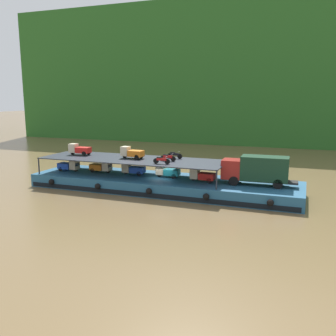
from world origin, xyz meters
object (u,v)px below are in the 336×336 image
at_px(mini_truck_upper_mid, 132,153).
at_px(mini_truck_lower_bow, 202,175).
at_px(covered_lorry, 257,169).
at_px(mini_truck_lower_mid, 133,169).
at_px(mini_truck_lower_fore, 167,171).
at_px(mini_truck_upper_stern, 79,149).
at_px(motorcycle_upper_port, 161,160).
at_px(motorcycle_upper_centre, 168,157).
at_px(motorcycle_upper_stbd, 175,155).
at_px(mini_truck_lower_aft, 101,167).
at_px(mini_truck_lower_stern, 69,166).
at_px(cargo_barge, 162,184).

bearing_deg(mini_truck_upper_mid, mini_truck_lower_bow, -2.86).
bearing_deg(mini_truck_upper_mid, covered_lorry, -0.37).
bearing_deg(mini_truck_lower_mid, mini_truck_lower_fore, 1.37).
height_order(mini_truck_lower_fore, mini_truck_upper_stern, mini_truck_upper_stern).
bearing_deg(covered_lorry, mini_truck_lower_bow, -176.62).
bearing_deg(motorcycle_upper_port, mini_truck_upper_mid, 154.43).
bearing_deg(motorcycle_upper_centre, motorcycle_upper_stbd, 86.68).
distance_m(mini_truck_lower_fore, mini_truck_upper_mid, 4.83).
bearing_deg(mini_truck_upper_mid, mini_truck_lower_aft, 178.46).
bearing_deg(mini_truck_lower_aft, motorcycle_upper_centre, -2.31).
distance_m(mini_truck_lower_bow, motorcycle_upper_port, 4.80).
distance_m(mini_truck_lower_mid, mini_truck_lower_bow, 8.73).
height_order(mini_truck_upper_mid, motorcycle_upper_port, mini_truck_upper_mid).
height_order(mini_truck_lower_stern, mini_truck_lower_fore, same).
relative_size(covered_lorry, mini_truck_lower_aft, 2.84).
xyz_separation_m(mini_truck_lower_bow, mini_truck_upper_mid, (-8.75, 0.44, 2.00)).
distance_m(mini_truck_lower_stern, mini_truck_upper_stern, 2.41).
height_order(mini_truck_lower_stern, mini_truck_lower_mid, same).
relative_size(mini_truck_lower_stern, mini_truck_lower_mid, 1.00).
bearing_deg(motorcycle_upper_centre, mini_truck_lower_aft, 177.69).
bearing_deg(motorcycle_upper_centre, covered_lorry, 0.87).
bearing_deg(cargo_barge, mini_truck_lower_fore, 53.30).
bearing_deg(cargo_barge, motorcycle_upper_centre, 2.31).
xyz_separation_m(mini_truck_lower_aft, mini_truck_upper_mid, (4.26, -0.11, 2.00)).
relative_size(mini_truck_lower_bow, motorcycle_upper_port, 1.47).
bearing_deg(cargo_barge, covered_lorry, 0.96).
xyz_separation_m(mini_truck_lower_stern, motorcycle_upper_stbd, (13.24, 2.30, 1.74)).
bearing_deg(motorcycle_upper_stbd, cargo_barge, -111.59).
bearing_deg(motorcycle_upper_stbd, mini_truck_upper_stern, -172.83).
xyz_separation_m(mini_truck_upper_stern, mini_truck_upper_mid, (7.38, -0.20, 0.00)).
distance_m(covered_lorry, mini_truck_lower_fore, 10.23).
xyz_separation_m(mini_truck_upper_stern, motorcycle_upper_centre, (12.02, -0.45, -0.26)).
bearing_deg(mini_truck_upper_mid, motorcycle_upper_centre, -3.01).
relative_size(motorcycle_upper_port, motorcycle_upper_stbd, 1.00).
relative_size(mini_truck_lower_stern, mini_truck_upper_stern, 1.00).
bearing_deg(mini_truck_lower_mid, motorcycle_upper_port, -27.75).
relative_size(mini_truck_lower_bow, mini_truck_upper_mid, 1.00).
height_order(cargo_barge, motorcycle_upper_stbd, motorcycle_upper_stbd).
height_order(mini_truck_lower_aft, motorcycle_upper_port, motorcycle_upper_port).
height_order(mini_truck_lower_fore, mini_truck_upper_mid, mini_truck_upper_mid).
relative_size(mini_truck_lower_fore, mini_truck_upper_mid, 0.99).
distance_m(mini_truck_lower_mid, motorcycle_upper_port, 5.49).
height_order(covered_lorry, mini_truck_lower_stern, covered_lorry).
xyz_separation_m(mini_truck_lower_bow, mini_truck_upper_stern, (-16.13, 0.64, 2.00)).
xyz_separation_m(covered_lorry, motorcycle_upper_centre, (-9.92, -0.15, 0.74)).
distance_m(cargo_barge, motorcycle_upper_stbd, 3.84).
bearing_deg(motorcycle_upper_stbd, motorcycle_upper_port, -91.55).
bearing_deg(mini_truck_lower_aft, cargo_barge, -2.69).
height_order(mini_truck_lower_aft, motorcycle_upper_stbd, motorcycle_upper_stbd).
height_order(mini_truck_lower_bow, motorcycle_upper_port, motorcycle_upper_port).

